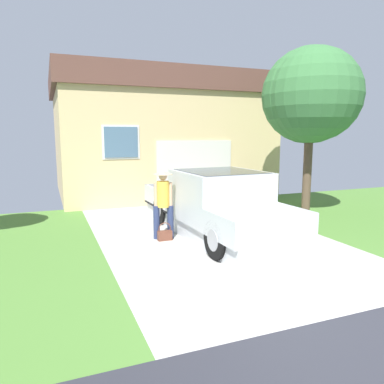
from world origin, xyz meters
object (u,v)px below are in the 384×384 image
Objects in this scene: pickup_truck at (219,208)px; house_with_garage at (157,135)px; person_with_hat at (163,201)px; handbag at (165,235)px; wheeled_trash_bin at (256,189)px; front_yard_tree at (312,96)px.

pickup_truck is 7.79m from house_with_garage.
handbag is (-0.03, -0.17, -0.77)m from person_with_hat.
house_with_garage reaches higher than handbag.
wheeled_trash_bin is (4.33, 3.03, 0.42)m from handbag.
front_yard_tree reaches higher than pickup_truck.
handbag is at bearing -105.25° from house_with_garage.
house_with_garage is at bearing 117.07° from front_yard_tree.
front_yard_tree is at bearing 27.79° from person_with_hat.
person_with_hat is 0.32× the size of front_yard_tree.
pickup_truck is at bearing -5.37° from handbag.
person_with_hat is at bearing -15.39° from pickup_truck.
front_yard_tree is 3.61m from wheeled_trash_bin.
handbag is 6.36m from front_yard_tree.
handbag is at bearing -8.12° from pickup_truck.
front_yard_tree reaches higher than wheeled_trash_bin.
person_with_hat is 3.85× the size of handbag.
handbag is at bearing -83.33° from person_with_hat.
person_with_hat is at bearing 81.61° from handbag.
pickup_truck is at bearing -95.16° from house_with_garage.
person_with_hat is 0.19× the size of house_with_garage.
wheeled_trash_bin is at bearing 115.88° from front_yard_tree.
front_yard_tree is 4.99× the size of wheeled_trash_bin.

